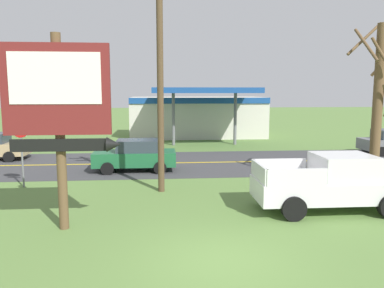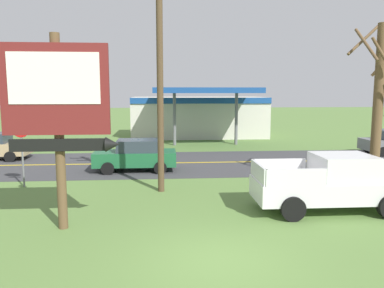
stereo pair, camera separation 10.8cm
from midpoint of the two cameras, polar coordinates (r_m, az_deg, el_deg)
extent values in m
plane|color=#5B7F3D|center=(9.76, 3.87, -17.09)|extent=(180.00, 180.00, 0.00)
cube|color=#3D3D3F|center=(22.17, -1.24, -2.83)|extent=(140.00, 8.00, 0.02)
cube|color=gold|center=(22.17, -1.24, -2.80)|extent=(126.00, 0.20, 0.01)
cylinder|color=brown|center=(11.85, -19.32, 1.44)|extent=(0.28, 0.28, 5.77)
cube|color=maroon|center=(11.61, -19.83, 7.66)|extent=(3.03, 0.16, 2.59)
cube|color=white|center=(11.53, -20.01, 9.20)|extent=(2.54, 0.03, 1.45)
cube|color=black|center=(11.72, -19.47, -0.16)|extent=(2.73, 0.12, 0.36)
cone|color=black|center=(11.42, -11.86, -0.07)|extent=(0.40, 0.44, 0.44)
cylinder|color=slate|center=(18.02, -24.11, -2.48)|extent=(0.08, 0.08, 2.20)
cylinder|color=red|center=(17.80, -24.40, 2.10)|extent=(0.76, 0.03, 0.76)
cylinder|color=white|center=(17.82, -24.38, 2.11)|extent=(0.80, 0.01, 0.80)
cube|color=#19722D|center=(17.86, -24.30, 0.35)|extent=(0.56, 0.03, 0.14)
cylinder|color=brown|center=(15.53, -4.96, 9.33)|extent=(0.26, 0.26, 9.05)
cylinder|color=brown|center=(17.45, 25.74, 4.75)|extent=(0.40, 0.40, 6.82)
cylinder|color=brown|center=(17.87, 26.38, 10.66)|extent=(0.74, 0.70, 1.03)
cylinder|color=brown|center=(18.16, 24.17, 14.14)|extent=(1.78, 0.68, 1.46)
cylinder|color=brown|center=(17.10, 24.35, 13.35)|extent=(0.34, 1.51, 1.45)
cylinder|color=brown|center=(17.13, 26.22, 12.00)|extent=(0.79, 0.51, 1.33)
cube|color=beige|center=(35.53, 0.65, 4.10)|extent=(12.00, 6.00, 3.60)
cube|color=#19478C|center=(32.43, 1.18, 6.48)|extent=(12.00, 0.12, 0.50)
cube|color=#19478C|center=(29.49, 1.79, 8.00)|extent=(8.00, 5.00, 0.40)
cylinder|color=slate|center=(29.37, -2.89, 3.89)|extent=(0.24, 0.24, 4.20)
cylinder|color=slate|center=(29.93, 6.35, 3.93)|extent=(0.24, 0.24, 4.20)
cube|color=silver|center=(14.16, 19.64, -6.32)|extent=(5.22, 2.01, 0.72)
cube|color=silver|center=(14.19, 21.45, -3.16)|extent=(1.92, 1.82, 0.84)
cube|color=#28333D|center=(14.60, 24.60, -3.03)|extent=(0.11, 1.66, 0.71)
cube|color=silver|center=(14.33, 12.68, -3.26)|extent=(1.95, 0.14, 0.56)
cube|color=silver|center=(12.63, 15.12, -4.84)|extent=(1.95, 0.14, 0.56)
cube|color=silver|center=(13.21, 9.79, -4.13)|extent=(0.14, 1.88, 0.56)
cylinder|color=black|center=(15.80, 23.51, -6.42)|extent=(0.80, 0.29, 0.80)
cylinder|color=black|center=(14.59, 12.16, -7.09)|extent=(0.80, 0.29, 0.80)
cylinder|color=black|center=(12.79, 14.68, -9.29)|extent=(0.80, 0.29, 0.80)
cylinder|color=black|center=(28.58, 24.51, -0.50)|extent=(0.64, 0.24, 0.64)
cylinder|color=black|center=(27.08, 26.32, -1.04)|extent=(0.64, 0.24, 0.64)
cylinder|color=black|center=(26.44, -24.38, -1.12)|extent=(0.64, 0.24, 0.64)
cylinder|color=black|center=(24.81, -25.72, -1.74)|extent=(0.64, 0.24, 0.64)
cube|color=#1E6038|center=(20.09, -8.67, -2.10)|extent=(4.20, 1.76, 0.72)
cube|color=#2D3842|center=(19.98, -8.28, -0.23)|extent=(2.10, 1.56, 0.60)
cylinder|color=black|center=(19.42, -12.66, -3.62)|extent=(0.64, 0.24, 0.64)
cylinder|color=black|center=(21.14, -12.03, -2.68)|extent=(0.64, 0.24, 0.64)
cylinder|color=black|center=(19.24, -4.94, -3.56)|extent=(0.64, 0.24, 0.64)
cylinder|color=black|center=(20.97, -4.94, -2.61)|extent=(0.64, 0.24, 0.64)
camera|label=1|loc=(0.05, -90.18, -0.03)|focal=35.78mm
camera|label=2|loc=(0.05, 89.82, 0.03)|focal=35.78mm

